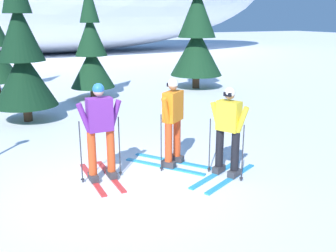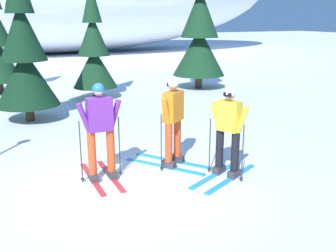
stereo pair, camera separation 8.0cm
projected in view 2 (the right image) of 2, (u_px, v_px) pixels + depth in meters
ground_plane at (115, 187)px, 6.78m from camera, size 120.00×120.00×0.00m
skier_orange_jacket at (173, 121)px, 7.53m from camera, size 1.43×1.70×1.78m
skier_yellow_jacket at (228, 131)px, 7.03m from camera, size 1.70×1.14×1.70m
skier_purple_jacket at (100, 130)px, 6.84m from camera, size 0.82×1.59×1.81m
pine_tree_center at (24, 54)px, 10.62m from camera, size 1.77×1.77×4.59m
pine_tree_center_right at (94, 51)px, 13.78m from camera, size 1.60×1.60×4.14m
pine_tree_far_right at (200, 32)px, 15.59m from camera, size 2.15×2.15×5.57m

